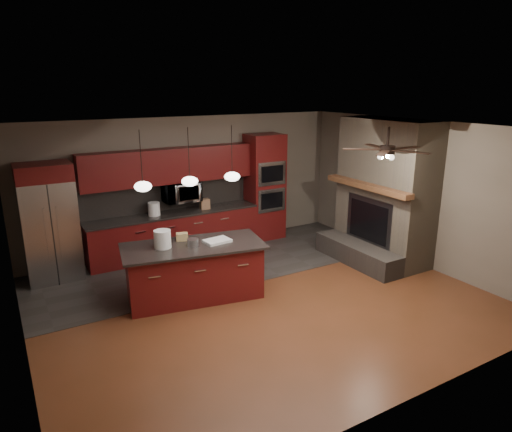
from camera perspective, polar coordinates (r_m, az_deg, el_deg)
ground at (r=7.69m, az=0.67°, el=-10.32°), size 7.00×7.00×0.00m
ceiling at (r=6.91m, az=0.74°, el=10.93°), size 7.00×6.00×0.02m
back_wall at (r=9.79m, az=-8.39°, el=4.03°), size 7.00×0.02×2.80m
right_wall at (r=9.41m, az=19.31°, el=2.79°), size 0.02×6.00×2.80m
left_wall at (r=6.24m, az=-28.16°, el=-4.83°), size 0.02×6.00×2.80m
slate_tile_patch at (r=9.14m, az=-5.18°, el=-5.91°), size 7.00×2.40×0.01m
fireplace_column at (r=9.36m, az=15.56°, el=2.39°), size 1.30×2.10×2.80m
back_cabinetry at (r=9.52m, az=-10.33°, el=0.44°), size 3.59×0.64×2.20m
oven_tower at (r=10.31m, az=1.10°, el=3.63°), size 0.80×0.63×2.38m
microwave at (r=9.49m, az=-9.33°, el=2.98°), size 0.73×0.41×0.50m
refrigerator at (r=8.87m, az=-24.40°, el=-0.79°), size 0.91×0.75×2.13m
kitchen_island at (r=7.64m, az=-7.73°, el=-6.82°), size 2.44×1.44×0.92m
white_bucket at (r=7.39m, az=-11.61°, el=-2.85°), size 0.30×0.30×0.29m
paint_can at (r=7.41m, az=-7.90°, el=-3.30°), size 0.22×0.22×0.12m
paint_tray at (r=7.57m, az=-4.87°, el=-3.11°), size 0.45×0.33×0.04m
cardboard_box at (r=7.71m, az=-9.24°, el=-2.57°), size 0.23×0.19×0.12m
counter_bucket at (r=9.32m, az=-12.63°, el=0.86°), size 0.29×0.29×0.27m
counter_box at (r=9.64m, az=-6.43°, el=1.51°), size 0.20×0.16×0.21m
pendant_left at (r=7.02m, az=-13.95°, el=3.64°), size 0.26×0.26×0.92m
pendant_center at (r=7.26m, az=-8.28°, el=4.35°), size 0.26×0.26×0.92m
pendant_right at (r=7.57m, az=-3.00°, el=4.97°), size 0.26×0.26×0.92m
ceiling_fan at (r=7.45m, az=16.09°, el=8.04°), size 1.27×1.33×0.41m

